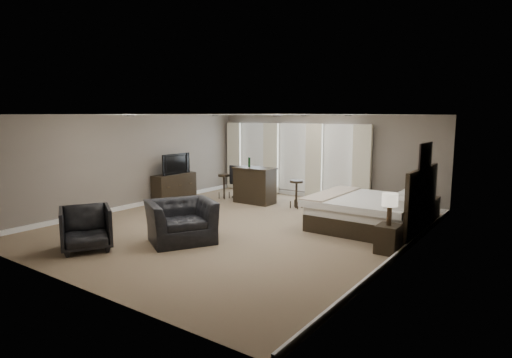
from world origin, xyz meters
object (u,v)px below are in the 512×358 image
Objects in this scene: armchair_far at (86,226)px; bar_stool_left at (224,186)px; lamp_near at (390,209)px; armchair_near at (181,214)px; dresser at (174,188)px; bar_stool_right at (296,194)px; nightstand_far at (427,209)px; lamp_far at (429,184)px; tv at (174,172)px; desk_chair at (240,181)px; bed at (371,197)px; bar_counter at (255,185)px; nightstand_near at (388,239)px.

armchair_far reaches higher than bar_stool_left.
lamp_near is 4.13m from armchair_near.
dresser is 1.82× the size of bar_stool_right.
lamp_near is at bearing -21.33° from bar_stool_left.
lamp_far is (0.00, 0.00, 0.63)m from nightstand_far.
desk_chair is (1.31, 1.59, -0.38)m from tv.
armchair_near reaches higher than lamp_near.
bed is 1.70m from lamp_near.
armchair_far is at bearing -128.27° from lamp_far.
bar_counter is (-4.78, 2.32, -0.30)m from lamp_near.
lamp_near is (0.00, 0.00, 0.57)m from nightstand_near.
lamp_near reaches higher than armchair_far.
tv is at bearing -150.94° from bar_counter.
tv reaches higher than bar_stool_right.
bed is at bearing -9.83° from bar_stool_left.
nightstand_near is 5.80m from armchair_far.
bar_counter is at bearing -0.58° from bar_stool_left.
nightstand_far is 7.17m from tv.
dresser reaches higher than bar_stool_left.
lamp_far is at bearing 90.00° from lamp_near.
lamp_near is (0.00, -2.90, 0.53)m from nightstand_far.
bar_counter is 1.55× the size of bar_stool_right.
nightstand_far is 2.95m from lamp_near.
bar_counter is (-4.78, -0.58, 0.23)m from nightstand_far.
bar_stool_right is (1.42, 5.64, -0.07)m from armchair_far.
nightstand_near is 0.57× the size of armchair_far.
bed is 1.91× the size of bar_counter.
bar_counter reaches higher than desk_chair.
desk_chair reaches higher than bar_stool_left.
desk_chair reaches higher than tv.
bed is 2.24× the size of desk_chair.
lamp_near is at bearing -34.74° from armchair_near.
nightstand_far is at bearing 8.07° from bar_stool_right.
lamp_near is at bearing -90.00° from lamp_far.
desk_chair is (-5.61, 2.71, 0.26)m from nightstand_near.
bar_stool_left is (0.96, 1.20, -0.53)m from tv.
bar_stool_left is at bearing 179.42° from bar_counter.
lamp_near is 0.77× the size of bar_stool_right.
bar_counter reaches higher than nightstand_near.
bed reaches higher than armchair_near.
armchair_near is at bearing -128.67° from lamp_far.
desk_chair reaches higher than nightstand_far.
nightstand_near is at bearing -90.00° from nightstand_far.
lamp_near is at bearing -9.24° from dresser.
lamp_far reaches higher than dresser.
lamp_far is 0.60× the size of tv.
tv is (-6.03, -0.32, 0.16)m from bed.
tv is 0.82× the size of armchair_near.
tv is 1.15× the size of armchair_far.
lamp_near is 0.65× the size of armchair_far.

